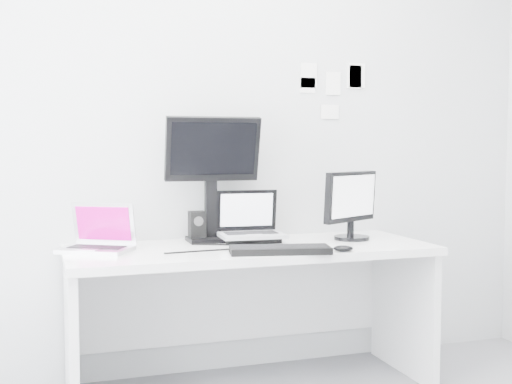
# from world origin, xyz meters

# --- Properties ---
(back_wall) EXTENTS (3.60, 0.00, 3.60)m
(back_wall) POSITION_xyz_m (0.00, 1.60, 1.35)
(back_wall) COLOR #B3B5B7
(back_wall) RESTS_ON ground
(desk) EXTENTS (1.80, 0.70, 0.73)m
(desk) POSITION_xyz_m (0.00, 1.25, 0.36)
(desk) COLOR white
(desk) RESTS_ON ground
(macbook) EXTENTS (0.39, 0.36, 0.24)m
(macbook) POSITION_xyz_m (-0.75, 1.30, 0.85)
(macbook) COLOR silver
(macbook) RESTS_ON desk
(speaker) EXTENTS (0.10, 0.10, 0.16)m
(speaker) POSITION_xyz_m (-0.22, 1.48, 0.81)
(speaker) COLOR black
(speaker) RESTS_ON desk
(dell_laptop) EXTENTS (0.34, 0.27, 0.27)m
(dell_laptop) POSITION_xyz_m (0.04, 1.37, 0.87)
(dell_laptop) COLOR #9EA1A5
(dell_laptop) RESTS_ON desk
(rear_monitor) EXTENTS (0.49, 0.18, 0.67)m
(rear_monitor) POSITION_xyz_m (-0.14, 1.46, 1.06)
(rear_monitor) COLOR black
(rear_monitor) RESTS_ON desk
(samsung_monitor) EXTENTS (0.45, 0.36, 0.38)m
(samsung_monitor) POSITION_xyz_m (0.58, 1.30, 0.92)
(samsung_monitor) COLOR black
(samsung_monitor) RESTS_ON desk
(keyboard) EXTENTS (0.49, 0.26, 0.03)m
(keyboard) POSITION_xyz_m (0.06, 1.00, 0.75)
(keyboard) COLOR black
(keyboard) RESTS_ON desk
(mouse) EXTENTS (0.11, 0.09, 0.03)m
(mouse) POSITION_xyz_m (0.36, 0.94, 0.75)
(mouse) COLOR black
(mouse) RESTS_ON desk
(wall_note_0) EXTENTS (0.10, 0.00, 0.14)m
(wall_note_0) POSITION_xyz_m (0.45, 1.59, 1.62)
(wall_note_0) COLOR white
(wall_note_0) RESTS_ON back_wall
(wall_note_1) EXTENTS (0.09, 0.00, 0.13)m
(wall_note_1) POSITION_xyz_m (0.60, 1.59, 1.58)
(wall_note_1) COLOR white
(wall_note_1) RESTS_ON back_wall
(wall_note_2) EXTENTS (0.10, 0.00, 0.14)m
(wall_note_2) POSITION_xyz_m (0.75, 1.59, 1.63)
(wall_note_2) COLOR white
(wall_note_2) RESTS_ON back_wall
(wall_note_3) EXTENTS (0.11, 0.00, 0.08)m
(wall_note_3) POSITION_xyz_m (0.58, 1.59, 1.42)
(wall_note_3) COLOR white
(wall_note_3) RESTS_ON back_wall
(wall_note_4) EXTENTS (0.09, 0.00, 0.13)m
(wall_note_4) POSITION_xyz_m (0.73, 1.59, 1.62)
(wall_note_4) COLOR white
(wall_note_4) RESTS_ON back_wall
(wall_note_5) EXTENTS (0.09, 0.00, 0.08)m
(wall_note_5) POSITION_xyz_m (0.44, 1.59, 1.57)
(wall_note_5) COLOR white
(wall_note_5) RESTS_ON back_wall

